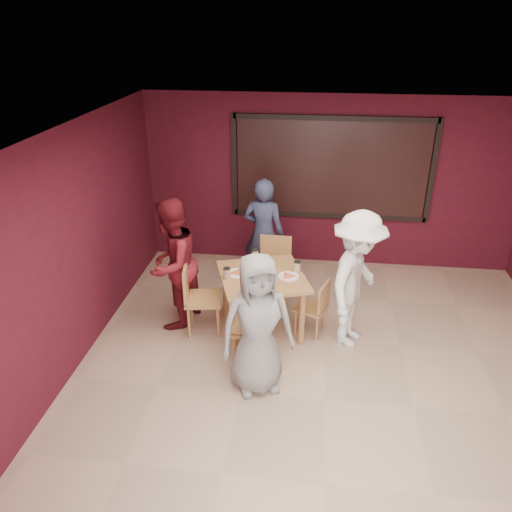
# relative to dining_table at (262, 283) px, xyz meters

# --- Properties ---
(floor) EXTENTS (7.00, 7.00, 0.00)m
(floor) POSITION_rel_dining_table_xyz_m (0.86, -1.28, -0.73)
(floor) COLOR tan
(floor) RESTS_ON ground
(window_blinds) EXTENTS (3.00, 0.02, 1.50)m
(window_blinds) POSITION_rel_dining_table_xyz_m (0.86, 2.17, 0.92)
(window_blinds) COLOR black
(dining_table) EXTENTS (1.34, 1.34, 0.99)m
(dining_table) POSITION_rel_dining_table_xyz_m (0.00, 0.00, 0.00)
(dining_table) COLOR tan
(dining_table) RESTS_ON floor
(chair_front) EXTENTS (0.48, 0.48, 0.96)m
(chair_front) POSITION_rel_dining_table_xyz_m (-0.05, -0.75, -0.19)
(chair_front) COLOR tan
(chair_front) RESTS_ON floor
(chair_back) EXTENTS (0.48, 0.48, 0.96)m
(chair_back) POSITION_rel_dining_table_xyz_m (0.09, 0.88, -0.19)
(chair_back) COLOR tan
(chair_back) RESTS_ON floor
(chair_left) EXTENTS (0.54, 0.54, 0.97)m
(chair_left) POSITION_rel_dining_table_xyz_m (-0.85, -0.10, -0.18)
(chair_left) COLOR tan
(chair_left) RESTS_ON floor
(chair_right) EXTENTS (0.48, 0.48, 0.77)m
(chair_right) POSITION_rel_dining_table_xyz_m (0.71, 0.00, -0.29)
(chair_right) COLOR tan
(chair_right) RESTS_ON floor
(diner_front) EXTENTS (0.95, 0.79, 1.67)m
(diner_front) POSITION_rel_dining_table_xyz_m (0.07, -1.13, 0.11)
(diner_front) COLOR gray
(diner_front) RESTS_ON floor
(diner_back) EXTENTS (0.69, 0.51, 1.74)m
(diner_back) POSITION_rel_dining_table_xyz_m (-0.12, 1.26, 0.14)
(diner_back) COLOR #33395A
(diner_back) RESTS_ON floor
(diner_left) EXTENTS (0.87, 1.01, 1.79)m
(diner_left) POSITION_rel_dining_table_xyz_m (-1.21, 0.05, 0.17)
(diner_left) COLOR maroon
(diner_left) RESTS_ON floor
(diner_right) EXTENTS (1.05, 1.33, 1.80)m
(diner_right) POSITION_rel_dining_table_xyz_m (1.18, -0.11, 0.17)
(diner_right) COLOR white
(diner_right) RESTS_ON floor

